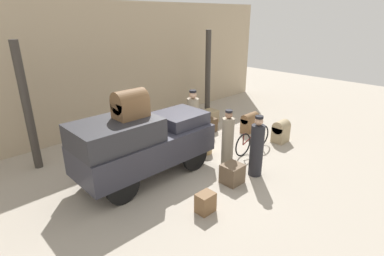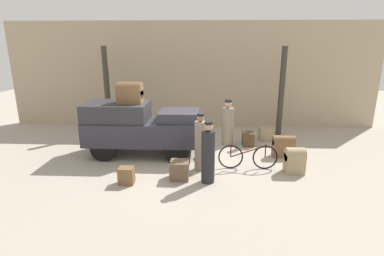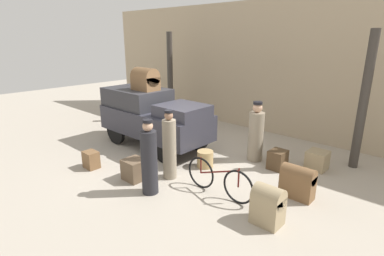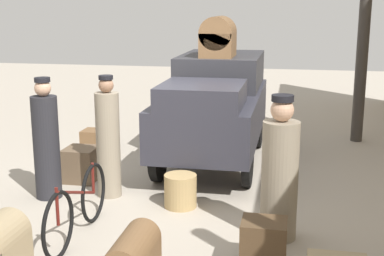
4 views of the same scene
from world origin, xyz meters
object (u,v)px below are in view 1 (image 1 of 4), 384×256
object	(u,v)px
trunk_wicker_pale	(210,125)
suitcase_black_upright	(250,122)
trunk_umber_medium	(205,203)
trunk_on_truck_roof	(130,104)
porter_with_bicycle	(228,142)
conductor_in_dark_uniform	(257,149)
bicycle	(253,140)
truck	(142,143)
porter_standing_middle	(193,116)
wicker_basket	(205,146)
trunk_large_brown	(211,116)
suitcase_tan_flat	(232,174)
trunk_barrel_dark	(281,131)

from	to	relation	value
trunk_wicker_pale	suitcase_black_upright	world-z (taller)	suitcase_black_upright
trunk_umber_medium	trunk_on_truck_roof	world-z (taller)	trunk_on_truck_roof
porter_with_bicycle	conductor_in_dark_uniform	size ratio (longest dim) A/B	1.01
porter_with_bicycle	conductor_in_dark_uniform	distance (m)	0.83
bicycle	trunk_umber_medium	xyz separation A→B (m)	(-3.31, -1.12, -0.15)
porter_with_bicycle	trunk_on_truck_roof	xyz separation A→B (m)	(-2.26, 1.18, 1.28)
truck	porter_standing_middle	bearing A→B (deg)	21.65
conductor_in_dark_uniform	wicker_basket	bearing A→B (deg)	89.68
bicycle	suitcase_black_upright	bearing A→B (deg)	39.20
wicker_basket	suitcase_black_upright	world-z (taller)	suitcase_black_upright
trunk_large_brown	trunk_on_truck_roof	world-z (taller)	trunk_on_truck_roof
trunk_wicker_pale	wicker_basket	bearing A→B (deg)	-141.21
porter_standing_middle	suitcase_tan_flat	bearing A→B (deg)	-116.55
bicycle	suitcase_tan_flat	world-z (taller)	bicycle
conductor_in_dark_uniform	trunk_umber_medium	bearing A→B (deg)	-174.69
suitcase_tan_flat	porter_with_bicycle	bearing A→B (deg)	49.28
porter_standing_middle	trunk_umber_medium	bearing A→B (deg)	-130.53
trunk_on_truck_roof	truck	bearing A→B (deg)	-0.00
bicycle	porter_standing_middle	bearing A→B (deg)	101.38
truck	trunk_large_brown	size ratio (longest dim) A/B	7.23
truck	conductor_in_dark_uniform	distance (m)	2.99
wicker_basket	porter_standing_middle	xyz separation A→B (m)	(0.71, 1.29, 0.53)
truck	trunk_on_truck_roof	size ratio (longest dim) A/B	4.72
trunk_large_brown	trunk_on_truck_roof	xyz separation A→B (m)	(-4.72, -1.72, 1.81)
trunk_wicker_pale	trunk_barrel_dark	xyz separation A→B (m)	(1.00, -2.33, 0.14)
porter_standing_middle	trunk_wicker_pale	size ratio (longest dim) A/B	3.33
trunk_umber_medium	trunk_barrel_dark	xyz separation A→B (m)	(4.61, 0.90, 0.17)
truck	trunk_on_truck_roof	bearing A→B (deg)	180.00
wicker_basket	porter_with_bicycle	distance (m)	1.22
trunk_large_brown	suitcase_black_upright	bearing A→B (deg)	-82.65
wicker_basket	truck	bearing A→B (deg)	176.88
trunk_wicker_pale	trunk_large_brown	world-z (taller)	trunk_wicker_pale
trunk_on_truck_roof	porter_standing_middle	bearing A→B (deg)	20.06
truck	bicycle	size ratio (longest dim) A/B	2.12
porter_standing_middle	suitcase_black_upright	world-z (taller)	porter_standing_middle
wicker_basket	trunk_barrel_dark	bearing A→B (deg)	-25.31
trunk_wicker_pale	porter_with_bicycle	bearing A→B (deg)	-127.14
bicycle	wicker_basket	xyz separation A→B (m)	(-1.16, 0.94, -0.16)
suitcase_tan_flat	suitcase_black_upright	bearing A→B (deg)	29.19
conductor_in_dark_uniform	trunk_wicker_pale	xyz separation A→B (m)	(1.47, 3.03, -0.52)
conductor_in_dark_uniform	truck	bearing A→B (deg)	138.28
conductor_in_dark_uniform	porter_standing_middle	size ratio (longest dim) A/B	1.01
suitcase_black_upright	porter_standing_middle	bearing A→B (deg)	145.80
wicker_basket	conductor_in_dark_uniform	bearing A→B (deg)	-90.32
wicker_basket	trunk_barrel_dark	world-z (taller)	trunk_barrel_dark
truck	porter_with_bicycle	xyz separation A→B (m)	(2.00, -1.18, -0.21)
wicker_basket	trunk_barrel_dark	distance (m)	2.72
truck	porter_with_bicycle	size ratio (longest dim) A/B	2.17
trunk_wicker_pale	trunk_large_brown	xyz separation A→B (m)	(0.77, 0.67, -0.00)
porter_with_bicycle	trunk_wicker_pale	size ratio (longest dim) A/B	3.40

